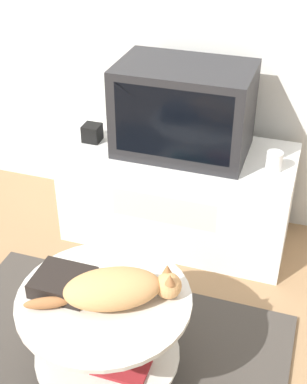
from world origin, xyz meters
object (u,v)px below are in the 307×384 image
(speaker, at_px, (92,133))
(cat, at_px, (117,289))
(tv, at_px, (184,110))
(dvd_box, at_px, (63,282))

(speaker, height_order, cat, speaker)
(tv, relative_size, speaker, 7.24)
(tv, bearing_deg, cat, -87.97)
(dvd_box, distance_m, cat, 0.21)
(tv, height_order, dvd_box, tv)
(speaker, bearing_deg, cat, -61.92)
(tv, xyz_separation_m, dvd_box, (-0.17, -0.96, -0.28))
(dvd_box, xyz_separation_m, cat, (0.21, 0.00, 0.03))
(tv, height_order, speaker, tv)
(tv, bearing_deg, speaker, -173.95)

